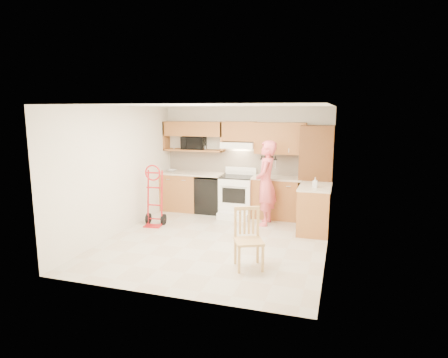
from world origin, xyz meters
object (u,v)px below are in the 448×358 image
at_px(dining_chair, 249,239).
at_px(hand_truck, 154,199).
at_px(microwave, 194,143).
at_px(range, 237,193).
at_px(person, 266,183).

bearing_deg(dining_chair, hand_truck, 122.58).
height_order(microwave, range, microwave).
bearing_deg(person, range, -121.44).
relative_size(microwave, hand_truck, 0.48).
bearing_deg(dining_chair, person, 70.41).
bearing_deg(range, microwave, 166.03).
distance_m(microwave, dining_chair, 3.94).
bearing_deg(person, dining_chair, 4.01).
relative_size(microwave, dining_chair, 0.60).
relative_size(hand_truck, dining_chair, 1.26).
height_order(hand_truck, dining_chair, hand_truck).
xyz_separation_m(microwave, dining_chair, (2.13, -3.10, -1.18)).
bearing_deg(microwave, hand_truck, -105.18).
xyz_separation_m(microwave, range, (1.16, -0.29, -1.10)).
relative_size(microwave, person, 0.31).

